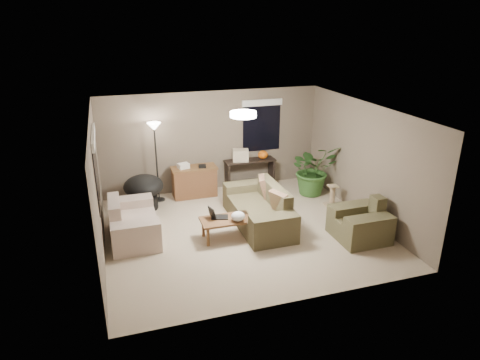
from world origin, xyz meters
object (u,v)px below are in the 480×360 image
object	(u,v)px
armchair	(360,224)
cat_scratching_post	(332,197)
loveseat	(132,224)
floor_lamp	(155,136)
houseplant	(313,175)
coffee_table	(226,222)
console_table	(250,171)
main_sofa	(260,211)
desk	(194,181)
papasan_chair	(144,190)

from	to	relation	value
armchair	cat_scratching_post	world-z (taller)	armchair
loveseat	armchair	distance (m)	4.54
floor_lamp	cat_scratching_post	size ratio (longest dim) A/B	3.82
floor_lamp	houseplant	distance (m)	3.94
coffee_table	console_table	size ratio (longest dim) A/B	0.77
main_sofa	cat_scratching_post	size ratio (longest dim) A/B	4.40
armchair	console_table	size ratio (longest dim) A/B	0.77
console_table	houseplant	xyz separation A→B (m)	(1.35, -0.86, 0.06)
loveseat	desk	bearing A→B (deg)	46.81
floor_lamp	loveseat	bearing A→B (deg)	-113.37
armchair	papasan_chair	bearing A→B (deg)	145.27
loveseat	armchair	size ratio (longest dim) A/B	1.60
armchair	coffee_table	bearing A→B (deg)	162.58
desk	papasan_chair	xyz separation A→B (m)	(-1.25, -0.38, 0.09)
loveseat	console_table	bearing A→B (deg)	30.92
loveseat	cat_scratching_post	world-z (taller)	loveseat
loveseat	console_table	xyz separation A→B (m)	(3.10, 1.86, 0.14)
main_sofa	armchair	xyz separation A→B (m)	(1.68, -1.21, 0.00)
main_sofa	cat_scratching_post	bearing A→B (deg)	11.02
armchair	desk	xyz separation A→B (m)	(-2.69, 3.12, 0.08)
houseplant	armchair	bearing A→B (deg)	-93.34
console_table	desk	bearing A→B (deg)	-175.02
coffee_table	loveseat	bearing A→B (deg)	161.57
loveseat	floor_lamp	xyz separation A→B (m)	(0.75, 1.73, 1.30)
armchair	floor_lamp	xyz separation A→B (m)	(-3.57, 3.11, 1.30)
loveseat	console_table	distance (m)	3.62
floor_lamp	houseplant	size ratio (longest dim) A/B	1.49
desk	console_table	world-z (taller)	same
papasan_chair	houseplant	bearing A→B (deg)	-4.86
loveseat	coffee_table	bearing A→B (deg)	-18.43
main_sofa	coffee_table	size ratio (longest dim) A/B	2.20
console_table	loveseat	bearing A→B (deg)	-149.08
main_sofa	coffee_table	bearing A→B (deg)	-154.72
loveseat	coffee_table	size ratio (longest dim) A/B	1.60
coffee_table	cat_scratching_post	world-z (taller)	cat_scratching_post
floor_lamp	cat_scratching_post	xyz separation A→B (m)	(3.83, -1.53, -1.38)
loveseat	armchair	world-z (taller)	same
coffee_table	console_table	bearing A→B (deg)	61.55
floor_lamp	houseplant	xyz separation A→B (m)	(3.71, -0.73, -1.10)
main_sofa	desk	xyz separation A→B (m)	(-1.01, 1.91, 0.08)
cat_scratching_post	console_table	bearing A→B (deg)	131.44
floor_lamp	armchair	bearing A→B (deg)	-41.08
coffee_table	desk	xyz separation A→B (m)	(-0.15, 2.32, 0.02)
floor_lamp	cat_scratching_post	distance (m)	4.35
armchair	houseplant	world-z (taller)	houseplant
papasan_chair	cat_scratching_post	size ratio (longest dim) A/B	1.85
papasan_chair	houseplant	distance (m)	4.10
desk	houseplant	distance (m)	2.93
main_sofa	loveseat	distance (m)	2.64
floor_lamp	houseplant	world-z (taller)	floor_lamp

